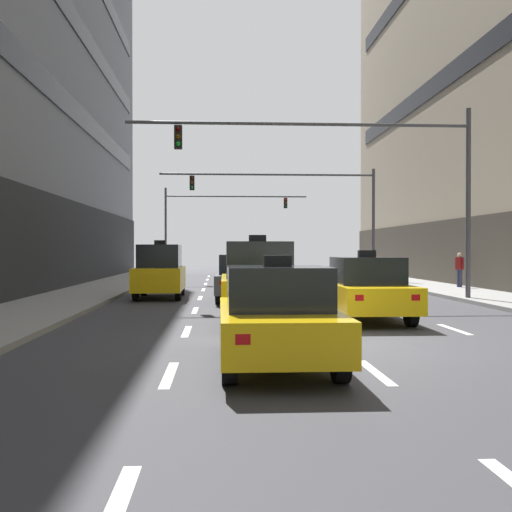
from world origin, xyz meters
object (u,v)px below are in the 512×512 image
traffic_signal_0 (363,164)px  pedestrian_0 (460,267)px  taxi_driving_1 (277,317)px  taxi_driving_4 (257,284)px  taxi_driving_0 (160,271)px  traffic_signal_1 (305,199)px  car_driving_2 (243,278)px  taxi_driving_3 (365,289)px  traffic_signal_2 (210,213)px

traffic_signal_0 → pedestrian_0: 9.61m
taxi_driving_1 → taxi_driving_4: (0.04, 5.63, 0.24)m
taxi_driving_0 → traffic_signal_1: (7.38, 11.81, 3.88)m
taxi_driving_0 → pedestrian_0: taxi_driving_0 is taller
car_driving_2 → traffic_signal_1: bearing=72.8°
traffic_signal_1 → taxi_driving_4: bearing=-101.1°
taxi_driving_3 → traffic_signal_2: traffic_signal_2 is taller
traffic_signal_0 → traffic_signal_1: 14.10m
taxi_driving_3 → traffic_signal_0: (1.31, 5.97, 4.19)m
taxi_driving_0 → traffic_signal_0: size_ratio=0.35×
car_driving_2 → traffic_signal_0: 6.07m
taxi_driving_1 → traffic_signal_2: size_ratio=0.38×
taxi_driving_4 → pedestrian_0: bearing=51.4°
traffic_signal_1 → pedestrian_0: (6.27, -7.82, -3.85)m
traffic_signal_1 → traffic_signal_2: bearing=112.4°
taxi_driving_0 → traffic_signal_1: bearing=58.0°
taxi_driving_4 → traffic_signal_2: size_ratio=0.38×
taxi_driving_4 → traffic_signal_1: traffic_signal_1 is taller
taxi_driving_0 → traffic_signal_0: (7.55, -2.28, 3.99)m
car_driving_2 → taxi_driving_3: 7.24m
taxi_driving_4 → traffic_signal_2: bearing=92.8°
taxi_driving_0 → traffic_signal_0: 8.84m
taxi_driving_3 → taxi_driving_4: 3.04m
traffic_signal_2 → pedestrian_0: 25.24m
traffic_signal_0 → traffic_signal_1: size_ratio=0.99×
taxi_driving_1 → pedestrian_0: (10.38, 18.61, 0.27)m
car_driving_2 → taxi_driving_4: 7.31m
taxi_driving_1 → pedestrian_0: bearing=60.8°
taxi_driving_3 → traffic_signal_1: traffic_signal_1 is taller
taxi_driving_1 → taxi_driving_4: taxi_driving_4 is taller
traffic_signal_1 → traffic_signal_2: size_ratio=1.10×
taxi_driving_0 → taxi_driving_4: size_ratio=1.00×
traffic_signal_2 → pedestrian_0: size_ratio=7.13×
taxi_driving_0 → taxi_driving_1: (3.27, -14.62, -0.24)m
car_driving_2 → taxi_driving_4: size_ratio=1.07×
traffic_signal_0 → traffic_signal_1: bearing=90.7°
taxi_driving_0 → taxi_driving_3: (6.25, -8.25, -0.21)m
pedestrian_0 → traffic_signal_0: bearing=-134.2°
traffic_signal_2 → traffic_signal_1: bearing=-67.6°
car_driving_2 → pedestrian_0: 11.89m
taxi_driving_0 → traffic_signal_0: traffic_signal_0 is taller
taxi_driving_1 → taxi_driving_4: 5.63m
taxi_driving_0 → taxi_driving_3: 10.35m
taxi_driving_3 → traffic_signal_2: (-4.64, 34.09, 4.01)m
traffic_signal_1 → pedestrian_0: bearing=-51.3°
car_driving_2 → traffic_signal_2: bearing=93.3°
taxi_driving_4 → traffic_signal_2: traffic_signal_2 is taller
taxi_driving_1 → traffic_signal_0: (4.28, 12.34, 4.23)m
taxi_driving_3 → traffic_signal_2: size_ratio=0.39×
taxi_driving_4 → traffic_signal_1: size_ratio=0.34×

